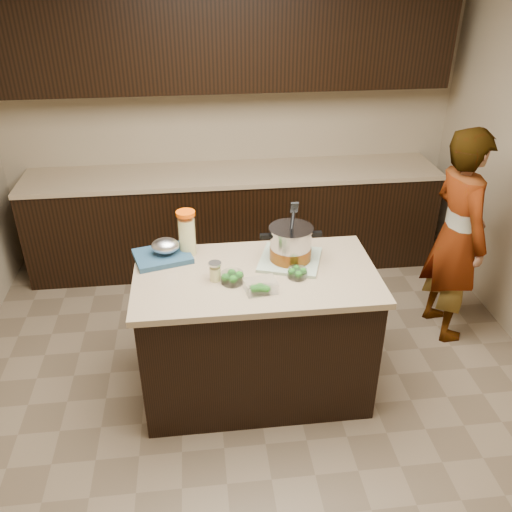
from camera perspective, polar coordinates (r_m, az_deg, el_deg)
The scene contains 13 objects.
ground_plane at distance 3.79m, azimuth 0.00°, elevation -13.52°, with size 4.00×4.00×0.00m, color brown.
room_shell at distance 2.89m, azimuth 0.00°, elevation 12.03°, with size 4.04×4.04×2.72m.
back_cabinets at distance 4.78m, azimuth -2.46°, elevation 9.48°, with size 3.60×0.63×2.33m.
island at distance 3.49m, azimuth 0.00°, elevation -8.11°, with size 1.46×0.81×0.90m.
dish_towel at distance 3.36m, azimuth 3.61°, elevation -0.38°, with size 0.36×0.36×0.02m, color #52754F.
stock_pot at distance 3.32m, azimuth 3.66°, elevation 1.11°, with size 0.38×0.28×0.38m.
lemonade_pitcher at distance 3.41m, azimuth -7.28°, elevation 2.27°, with size 0.15×0.15×0.29m.
mason_jar at distance 3.16m, azimuth -4.32°, elevation -1.67°, with size 0.09×0.09×0.12m.
broccoli_tub_left at distance 3.14m, azimuth -2.49°, elevation -2.35°, with size 0.16×0.16×0.06m.
broccoli_tub_right at distance 3.20m, azimuth 4.38°, elevation -1.84°, with size 0.14×0.14×0.05m.
broccoli_tub_rect at distance 3.06m, azimuth 0.50°, elevation -3.22°, with size 0.20×0.15×0.06m.
blue_tray at distance 3.42m, azimuth -9.68°, elevation 0.39°, with size 0.40×0.35×0.13m.
person at distance 4.13m, azimuth 20.39°, elevation 1.95°, with size 0.58×0.38×1.60m, color gray.
Camera 1 is at (-0.32, -2.74, 2.60)m, focal length 38.00 mm.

